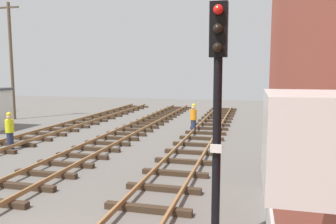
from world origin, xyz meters
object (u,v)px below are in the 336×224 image
utility_pole_far (11,59)px  track_worker_distant (10,131)px  signal_mast (217,99)px  track_worker_foreground (193,119)px

utility_pole_far → track_worker_distant: size_ratio=4.90×
utility_pole_far → signal_mast: bearing=-41.9°
track_worker_foreground → track_worker_distant: size_ratio=1.00×
utility_pole_far → track_worker_foreground: size_ratio=4.90×
utility_pole_far → track_worker_distant: bearing=-52.4°
track_worker_foreground → signal_mast: bearing=-78.2°
signal_mast → track_worker_distant: bearing=147.2°
utility_pole_far → track_worker_distant: (6.94, -9.02, -3.85)m
signal_mast → utility_pole_far: size_ratio=0.57×
signal_mast → utility_pole_far: bearing=138.1°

